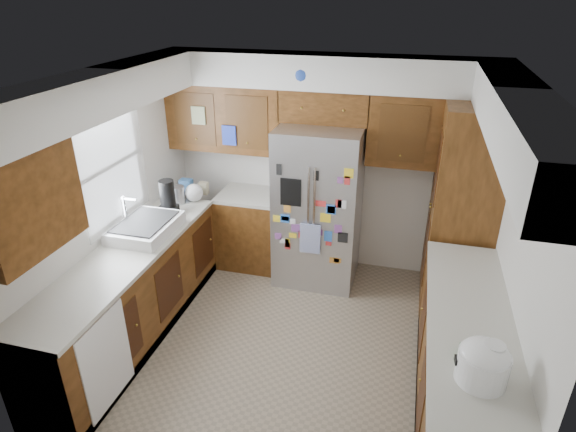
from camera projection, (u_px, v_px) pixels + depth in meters
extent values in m
plane|color=gray|center=(291.00, 339.00, 4.70)|extent=(3.60, 3.60, 0.00)
cube|color=silver|center=(326.00, 165.00, 5.55)|extent=(3.60, 0.04, 2.50)
cube|color=silver|center=(108.00, 203.00, 4.58)|extent=(0.04, 3.20, 2.50)
cube|color=silver|center=(515.00, 252.00, 3.74)|extent=(0.04, 3.20, 2.50)
cube|color=silver|center=(221.00, 347.00, 2.76)|extent=(3.60, 0.04, 2.50)
cube|color=white|center=(292.00, 76.00, 3.61)|extent=(3.60, 3.20, 0.02)
cube|color=silver|center=(326.00, 72.00, 4.92)|extent=(3.60, 0.38, 0.35)
cube|color=silver|center=(108.00, 90.00, 4.06)|extent=(0.38, 3.20, 0.35)
cube|color=silver|center=(517.00, 114.00, 3.32)|extent=(0.38, 3.20, 0.35)
cube|color=#3B220B|center=(226.00, 117.00, 5.44)|extent=(1.33, 0.34, 0.75)
cube|color=#3B220B|center=(434.00, 132.00, 4.91)|extent=(1.33, 0.34, 0.75)
cube|color=#3B220B|center=(20.00, 203.00, 3.31)|extent=(0.34, 0.85, 0.75)
cube|color=white|center=(110.00, 165.00, 4.51)|extent=(0.02, 0.90, 1.05)
cube|color=white|center=(113.00, 166.00, 4.50)|extent=(0.01, 1.02, 1.15)
cube|color=#203ABF|center=(229.00, 135.00, 5.31)|extent=(0.16, 0.02, 0.22)
cube|color=beige|center=(198.00, 115.00, 5.31)|extent=(0.16, 0.02, 0.20)
cube|color=#3B220B|center=(131.00, 296.00, 4.60)|extent=(0.60, 2.60, 0.88)
cube|color=#3B220B|center=(252.00, 230.00, 5.83)|extent=(0.75, 0.60, 0.88)
cube|color=beige|center=(124.00, 255.00, 4.40)|extent=(0.63, 2.60, 0.04)
cube|color=beige|center=(251.00, 195.00, 5.63)|extent=(0.75, 0.60, 0.04)
cube|color=black|center=(137.00, 329.00, 4.77)|extent=(0.60, 2.60, 0.10)
cube|color=white|center=(107.00, 361.00, 3.78)|extent=(0.01, 0.58, 0.80)
cube|color=#3B220B|center=(461.00, 367.00, 3.75)|extent=(0.60, 2.25, 0.88)
cube|color=beige|center=(471.00, 319.00, 3.55)|extent=(0.63, 2.25, 0.04)
cube|color=black|center=(454.00, 404.00, 3.92)|extent=(0.60, 2.25, 0.10)
cube|color=#3B220B|center=(462.00, 209.00, 4.88)|extent=(0.60, 0.90, 2.15)
cube|color=#A7A7AC|center=(318.00, 206.00, 5.36)|extent=(0.90, 0.75, 1.80)
cylinder|color=silver|center=(308.00, 208.00, 4.96)|extent=(0.02, 0.02, 0.90)
cylinder|color=silver|center=(314.00, 209.00, 4.95)|extent=(0.02, 0.02, 0.90)
cube|color=black|center=(291.00, 192.00, 4.95)|extent=(0.22, 0.01, 0.30)
cube|color=silver|center=(310.00, 239.00, 5.09)|extent=(0.22, 0.01, 0.34)
cube|color=yellow|center=(293.00, 236.00, 5.16)|extent=(0.08, 0.00, 0.05)
cube|color=red|center=(321.00, 204.00, 4.91)|extent=(0.11, 0.00, 0.06)
cube|color=yellow|center=(325.00, 218.00, 4.97)|extent=(0.11, 0.00, 0.10)
cube|color=#8C4C99|center=(338.00, 229.00, 4.98)|extent=(0.08, 0.00, 0.10)
cube|color=yellow|center=(277.00, 219.00, 5.12)|extent=(0.08, 0.00, 0.07)
cube|color=#8C4C99|center=(296.00, 228.00, 5.11)|extent=(0.10, 0.00, 0.09)
cube|color=black|center=(316.00, 176.00, 4.79)|extent=(0.06, 0.00, 0.10)
cube|color=#8C4C99|center=(331.00, 210.00, 4.91)|extent=(0.08, 0.00, 0.08)
cube|color=orange|center=(334.00, 261.00, 5.16)|extent=(0.11, 0.00, 0.07)
cube|color=blue|center=(285.00, 218.00, 5.09)|extent=(0.08, 0.00, 0.05)
cube|color=#8C4C99|center=(278.00, 236.00, 5.21)|extent=(0.07, 0.00, 0.07)
cube|color=red|center=(339.00, 204.00, 4.86)|extent=(0.07, 0.00, 0.09)
cube|color=black|center=(279.00, 170.00, 4.87)|extent=(0.06, 0.00, 0.12)
cube|color=red|center=(303.00, 235.00, 5.12)|extent=(0.10, 0.00, 0.09)
cube|color=blue|center=(331.00, 210.00, 4.91)|extent=(0.11, 0.00, 0.11)
cube|color=yellow|center=(287.00, 243.00, 5.22)|extent=(0.05, 0.00, 0.10)
cube|color=red|center=(329.00, 243.00, 5.09)|extent=(0.06, 0.00, 0.05)
cube|color=yellow|center=(349.00, 173.00, 4.69)|extent=(0.09, 0.00, 0.10)
cube|color=black|center=(307.00, 246.00, 5.17)|extent=(0.05, 0.00, 0.12)
cube|color=red|center=(347.00, 181.00, 4.73)|extent=(0.06, 0.00, 0.09)
cube|color=blue|center=(285.00, 219.00, 5.09)|extent=(0.11, 0.00, 0.09)
cube|color=orange|center=(287.00, 208.00, 5.03)|extent=(0.08, 0.00, 0.11)
cube|color=black|center=(343.00, 238.00, 5.01)|extent=(0.11, 0.00, 0.12)
cube|color=white|center=(292.00, 221.00, 5.09)|extent=(0.07, 0.00, 0.06)
cube|color=orange|center=(337.00, 261.00, 5.14)|extent=(0.08, 0.00, 0.05)
cube|color=#8C4C99|center=(340.00, 180.00, 4.75)|extent=(0.06, 0.00, 0.07)
cube|color=#8C4C99|center=(320.00, 232.00, 5.05)|extent=(0.05, 0.00, 0.07)
cube|color=blue|center=(328.00, 236.00, 5.05)|extent=(0.09, 0.00, 0.12)
cube|color=white|center=(342.00, 205.00, 4.85)|extent=(0.09, 0.00, 0.09)
cube|color=red|center=(287.00, 246.00, 5.23)|extent=(0.06, 0.00, 0.08)
cube|color=white|center=(284.00, 241.00, 5.22)|extent=(0.10, 0.00, 0.06)
cube|color=#3B220B|center=(325.00, 105.00, 5.09)|extent=(0.96, 0.34, 0.35)
sphere|color=#2346A8|center=(304.00, 73.00, 4.94)|extent=(0.31, 0.31, 0.31)
cylinder|color=black|center=(344.00, 82.00, 4.88)|extent=(0.30, 0.30, 0.17)
ellipsoid|color=#333338|center=(344.00, 73.00, 4.85)|extent=(0.28, 0.28, 0.12)
cube|color=white|center=(146.00, 228.00, 4.71)|extent=(0.52, 0.70, 0.12)
cube|color=black|center=(145.00, 222.00, 4.68)|extent=(0.44, 0.60, 0.02)
cylinder|color=silver|center=(125.00, 211.00, 4.69)|extent=(0.02, 0.02, 0.30)
cylinder|color=silver|center=(129.00, 199.00, 4.62)|extent=(0.16, 0.02, 0.02)
cube|color=yellow|center=(152.00, 244.00, 4.50)|extent=(0.10, 0.18, 0.04)
cube|color=black|center=(169.00, 210.00, 5.11)|extent=(0.18, 0.14, 0.10)
cylinder|color=black|center=(167.00, 193.00, 5.03)|extent=(0.16, 0.16, 0.28)
cylinder|color=#A7A7AC|center=(179.00, 195.00, 5.34)|extent=(0.14, 0.14, 0.20)
sphere|color=white|center=(194.00, 193.00, 5.40)|extent=(0.20, 0.20, 0.20)
cube|color=#3F72B2|center=(186.00, 187.00, 5.58)|extent=(0.14, 0.10, 0.18)
cube|color=#BFB28C|center=(204.00, 188.00, 5.60)|extent=(0.10, 0.08, 0.14)
cylinder|color=white|center=(164.00, 215.00, 4.98)|extent=(0.08, 0.08, 0.11)
cylinder|color=white|center=(482.00, 367.00, 2.93)|extent=(0.31, 0.31, 0.21)
ellipsoid|color=white|center=(485.00, 354.00, 2.89)|extent=(0.30, 0.30, 0.13)
cube|color=black|center=(458.00, 360.00, 2.96)|extent=(0.04, 0.06, 0.04)
cylinder|color=white|center=(491.00, 362.00, 2.92)|extent=(0.12, 0.12, 0.28)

